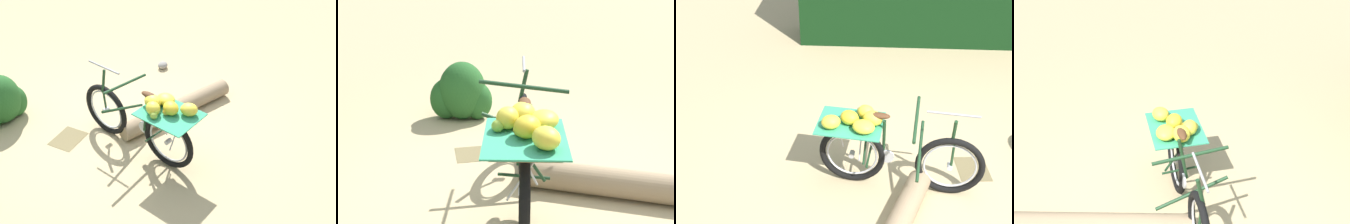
# 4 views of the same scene
# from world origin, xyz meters

# --- Properties ---
(ground_plane) EXTENTS (60.00, 60.00, 0.00)m
(ground_plane) POSITION_xyz_m (0.00, 0.00, 0.00)
(ground_plane) COLOR tan
(bicycle) EXTENTS (0.85, 1.80, 1.03)m
(bicycle) POSITION_xyz_m (-0.15, -0.32, 0.51)
(bicycle) COLOR black
(bicycle) RESTS_ON ground_plane
(leaf_litter_patch) EXTENTS (0.44, 0.36, 0.01)m
(leaf_litter_patch) POSITION_xyz_m (-0.38, 0.72, 0.00)
(leaf_litter_patch) COLOR olive
(leaf_litter_patch) RESTS_ON ground_plane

